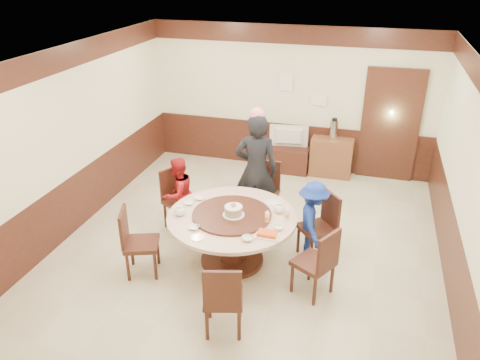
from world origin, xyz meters
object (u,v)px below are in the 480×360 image
(television, at_px, (289,137))
(person_red, at_px, (178,194))
(person_standing, at_px, (256,171))
(side_cabinet, at_px, (331,157))
(tv_stand, at_px, (288,159))
(shrimp_platter, at_px, (267,234))
(banquet_table, at_px, (232,229))
(thermos, at_px, (334,130))
(person_blue, at_px, (313,221))
(birthday_cake, at_px, (233,211))

(television, bearing_deg, person_red, 57.58)
(person_standing, height_order, side_cabinet, person_standing)
(side_cabinet, bearing_deg, tv_stand, -177.98)
(shrimp_platter, bearing_deg, tv_stand, 96.57)
(banquet_table, bearing_deg, side_cabinet, 73.03)
(person_standing, relative_size, tv_stand, 2.17)
(person_red, relative_size, thermos, 3.11)
(person_blue, relative_size, birthday_cake, 3.93)
(person_blue, bearing_deg, banquet_table, 98.84)
(person_blue, xyz_separation_m, birthday_cake, (-1.01, -0.49, 0.27))
(television, bearing_deg, birthday_cake, 80.79)
(tv_stand, xyz_separation_m, television, (0.00, 0.00, 0.47))
(person_standing, bearing_deg, tv_stand, -100.14)
(person_standing, relative_size, side_cabinet, 2.31)
(thermos, bearing_deg, television, -177.99)
(person_red, bearing_deg, shrimp_platter, 80.31)
(tv_stand, xyz_separation_m, side_cabinet, (0.85, 0.03, 0.12))
(banquet_table, distance_m, side_cabinet, 3.47)
(person_standing, height_order, television, person_standing)
(banquet_table, height_order, television, television)
(birthday_cake, height_order, thermos, thermos)
(person_standing, relative_size, person_red, 1.57)
(side_cabinet, relative_size, thermos, 2.11)
(side_cabinet, bearing_deg, shrimp_platter, -96.67)
(birthday_cake, relative_size, television, 0.39)
(tv_stand, relative_size, television, 1.12)
(person_standing, bearing_deg, thermos, -121.13)
(shrimp_platter, relative_size, tv_stand, 0.35)
(person_blue, bearing_deg, side_cabinet, -13.88)
(shrimp_platter, height_order, television, television)
(banquet_table, height_order, side_cabinet, banquet_table)
(person_red, height_order, person_blue, person_red)
(birthday_cake, distance_m, side_cabinet, 3.52)
(person_red, distance_m, side_cabinet, 3.37)
(shrimp_platter, bearing_deg, thermos, 83.31)
(person_blue, relative_size, tv_stand, 1.37)
(person_blue, height_order, television, person_blue)
(person_red, bearing_deg, person_standing, 135.16)
(person_blue, xyz_separation_m, thermos, (-0.03, 2.86, 0.36))
(tv_stand, relative_size, thermos, 2.24)
(television, xyz_separation_m, side_cabinet, (0.85, 0.03, -0.34))
(banquet_table, relative_size, shrimp_platter, 5.88)
(banquet_table, relative_size, tv_stand, 2.08)
(person_blue, relative_size, side_cabinet, 1.46)
(side_cabinet, bearing_deg, thermos, 0.00)
(banquet_table, xyz_separation_m, thermos, (1.01, 3.31, 0.41))
(person_red, bearing_deg, tv_stand, 177.22)
(shrimp_platter, bearing_deg, side_cabinet, 83.33)
(tv_stand, bearing_deg, person_red, -115.35)
(person_red, distance_m, shrimp_platter, 1.97)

